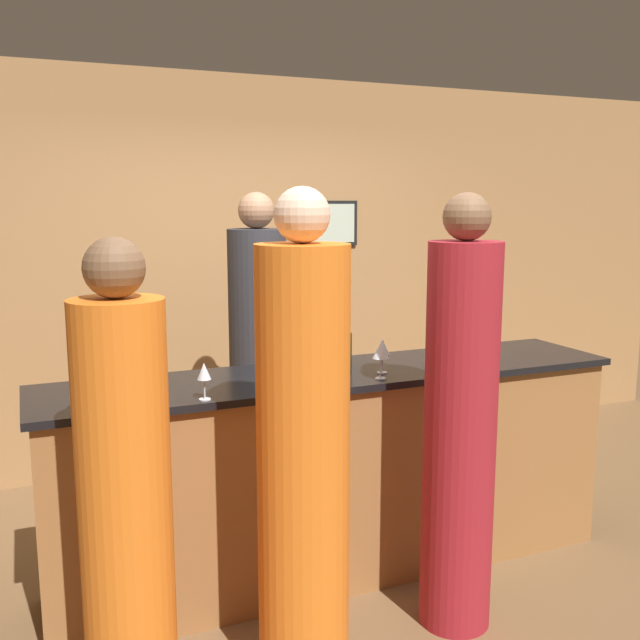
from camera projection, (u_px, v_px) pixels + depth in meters
ground_plane at (338, 568)px, 3.77m from camera, size 14.00×14.00×0.00m
back_wall at (236, 272)px, 5.22m from camera, size 8.00×0.08×2.80m
bar_counter at (338, 471)px, 3.68m from camera, size 2.97×0.62×1.07m
bartender at (258, 367)px, 4.34m from camera, size 0.35×0.35×1.97m
guest_0 at (460, 429)px, 3.15m from camera, size 0.32×0.32×1.95m
guest_1 at (125, 504)px, 2.57m from camera, size 0.33×0.33×1.80m
guest_2 at (303, 462)px, 2.76m from camera, size 0.36×0.36×1.97m
wine_bottle_0 at (471, 339)px, 3.88m from camera, size 0.08×0.08×0.27m
wine_bottle_1 at (344, 352)px, 3.54m from camera, size 0.07×0.07×0.27m
wine_glass_0 at (338, 356)px, 3.39m from camera, size 0.07×0.07×0.15m
wine_glass_1 at (458, 337)px, 3.75m from camera, size 0.08×0.08×0.19m
wine_glass_2 at (382, 348)px, 3.53m from camera, size 0.07×0.07×0.17m
wine_glass_3 at (204, 373)px, 3.05m from camera, size 0.06×0.06×0.16m
wine_glass_4 at (381, 351)px, 3.41m from camera, size 0.08×0.08×0.18m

